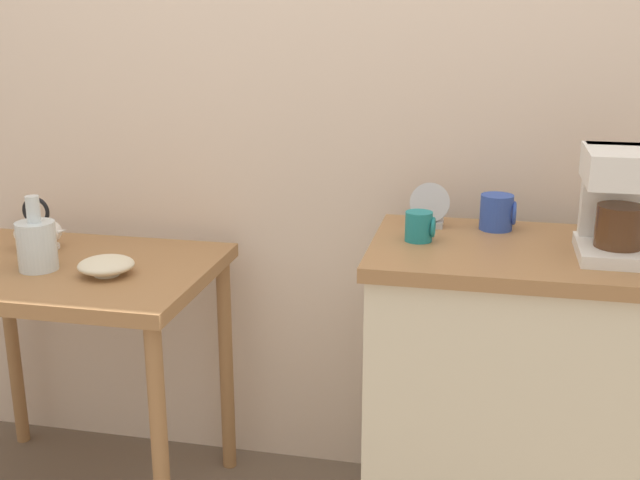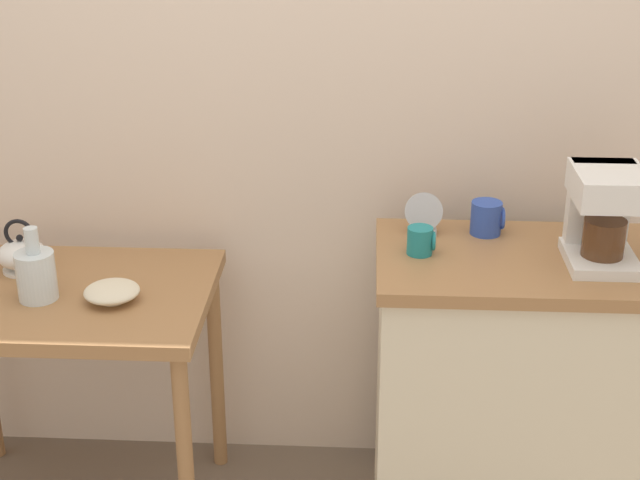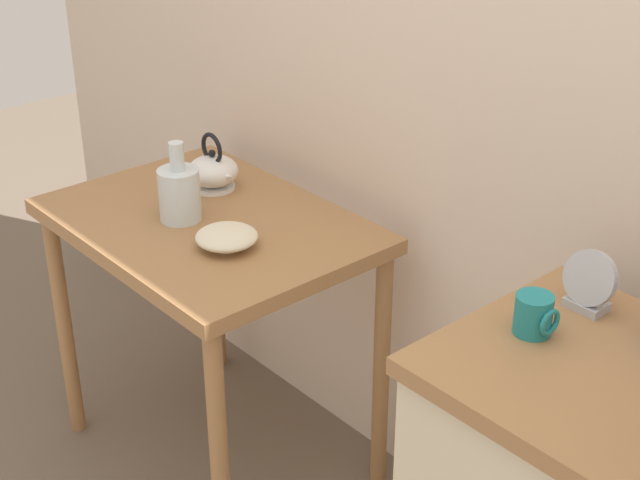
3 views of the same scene
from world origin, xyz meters
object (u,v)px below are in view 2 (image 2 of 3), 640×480
at_px(bowl_stoneware, 112,292).
at_px(teakettle, 22,254).
at_px(mug_blue, 487,218).
at_px(table_clock, 423,216).
at_px(coffee_maker, 604,211).
at_px(glass_carafe_vase, 36,274).
at_px(mug_dark_teal, 421,241).

bearing_deg(bowl_stoneware, teakettle, 149.64).
xyz_separation_m(mug_blue, table_clock, (-0.18, -0.01, 0.01)).
height_order(teakettle, coffee_maker, coffee_maker).
bearing_deg(mug_blue, glass_carafe_vase, -169.47).
bearing_deg(mug_dark_teal, teakettle, 175.07).
height_order(mug_dark_teal, table_clock, table_clock).
bearing_deg(mug_dark_teal, coffee_maker, -2.34).
relative_size(teakettle, mug_dark_teal, 2.22).
bearing_deg(bowl_stoneware, coffee_maker, 2.74).
distance_m(bowl_stoneware, table_clock, 0.89).
distance_m(teakettle, coffee_maker, 1.63).
relative_size(glass_carafe_vase, coffee_maker, 0.81).
relative_size(glass_carafe_vase, table_clock, 1.74).
bearing_deg(glass_carafe_vase, teakettle, 120.17).
distance_m(glass_carafe_vase, mug_dark_teal, 1.05).
bearing_deg(bowl_stoneware, mug_blue, 12.83).
bearing_deg(mug_dark_teal, table_clock, 84.78).
height_order(bowl_stoneware, teakettle, teakettle).
height_order(mug_dark_teal, mug_blue, mug_blue).
bearing_deg(teakettle, bowl_stoneware, -30.36).
distance_m(bowl_stoneware, teakettle, 0.36).
bearing_deg(table_clock, coffee_maker, -19.70).
height_order(coffee_maker, mug_dark_teal, coffee_maker).
bearing_deg(table_clock, teakettle, -177.72).
height_order(glass_carafe_vase, mug_blue, mug_blue).
height_order(teakettle, glass_carafe_vase, glass_carafe_vase).
height_order(teakettle, table_clock, table_clock).
height_order(teakettle, mug_dark_teal, mug_dark_teal).
relative_size(teakettle, coffee_maker, 0.65).
bearing_deg(coffee_maker, teakettle, 175.83).
height_order(bowl_stoneware, mug_dark_teal, mug_dark_teal).
relative_size(coffee_maker, table_clock, 2.16).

